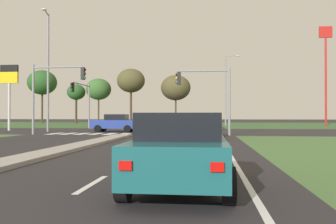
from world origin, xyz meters
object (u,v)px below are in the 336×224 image
treeline_second (76,92)px  treeline_fifth (176,88)px  street_lamp_third (227,87)px  treeline_near (42,83)px  traffic_signal_near_right (209,89)px  traffic_signal_far_left (83,96)px  car_blue_second (115,123)px  street_lamp_second (48,66)px  car_red_near (157,120)px  treeline_third (99,89)px  fastfood_pole_sign (326,55)px  car_teal_third (181,150)px  treeline_fourth (131,81)px  car_beige_fourth (200,125)px  traffic_signal_near_left (53,86)px  fuel_price_totem (9,82)px  pedestrian_at_median (159,118)px

treeline_second → treeline_fifth: bearing=2.8°
street_lamp_third → treeline_near: street_lamp_third is taller
traffic_signal_near_right → traffic_signal_far_left: traffic_signal_far_left is taller
car_blue_second → street_lamp_second: (-6.25, -0.43, 5.19)m
street_lamp_second → car_red_near: bearing=77.1°
traffic_signal_near_right → traffic_signal_far_left: bearing=140.9°
treeline_third → traffic_signal_far_left: bearing=-76.3°
street_lamp_second → treeline_second: (-10.14, 33.70, -0.17)m
traffic_signal_far_left → fastfood_pole_sign: size_ratio=0.38×
traffic_signal_far_left → treeline_third: (-6.25, 25.59, 2.69)m
traffic_signal_near_right → car_red_near: bearing=104.7°
car_red_near → street_lamp_third: 13.55m
car_teal_third → treeline_near: size_ratio=0.42×
car_red_near → treeline_fourth: bearing=-38.8°
car_beige_fourth → traffic_signal_near_left: traffic_signal_near_left is taller
fastfood_pole_sign → treeline_third: fastfood_pole_sign is taller
treeline_near → car_beige_fourth: bearing=-53.2°
car_beige_fourth → treeline_fourth: 41.70m
traffic_signal_near_left → traffic_signal_near_right: bearing=-0.0°
traffic_signal_near_right → traffic_signal_near_left: (-12.10, 0.00, 0.31)m
treeline_third → treeline_fourth: bearing=-4.4°
traffic_signal_near_right → traffic_signal_far_left: 17.62m
traffic_signal_near_right → fuel_price_totem: fuel_price_totem is taller
traffic_signal_near_left → street_lamp_second: size_ratio=0.51×
pedestrian_at_median → fastfood_pole_sign: bearing=-36.1°
traffic_signal_far_left → pedestrian_at_median: size_ratio=3.09×
fastfood_pole_sign → treeline_fifth: fastfood_pole_sign is taller
street_lamp_second → fuel_price_totem: (-4.84, 1.89, -1.27)m
street_lamp_third → fuel_price_totem: size_ratio=1.59×
traffic_signal_far_left → pedestrian_at_median: 11.31m
car_beige_fourth → traffic_signal_near_left: bearing=166.7°
car_blue_second → treeline_near: bearing=34.6°
street_lamp_third → treeline_fifth: 16.00m
car_teal_third → treeline_second: 62.52m
traffic_signal_far_left → pedestrian_at_median: (7.37, 8.25, -2.38)m
car_beige_fourth → pedestrian_at_median: size_ratio=2.44×
car_blue_second → treeline_second: (-16.39, 33.28, 5.02)m
car_red_near → traffic_signal_near_right: bearing=104.7°
traffic_signal_far_left → treeline_fourth: size_ratio=0.55×
car_beige_fourth → fuel_price_totem: 21.39m
street_lamp_third → treeline_fifth: size_ratio=1.14×
car_blue_second → fuel_price_totem: bearing=82.5°
fuel_price_totem → treeline_second: size_ratio=0.88×
street_lamp_second → street_lamp_third: 27.39m
street_lamp_second → treeline_near: street_lamp_second is taller
car_beige_fourth → traffic_signal_near_right: traffic_signal_near_right is taller
car_blue_second → fastfood_pole_sign: size_ratio=0.30×
treeline_near → traffic_signal_far_left: bearing=-56.9°
street_lamp_second → car_blue_second: bearing=3.9°
fastfood_pole_sign → treeline_fifth: bearing=151.0°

